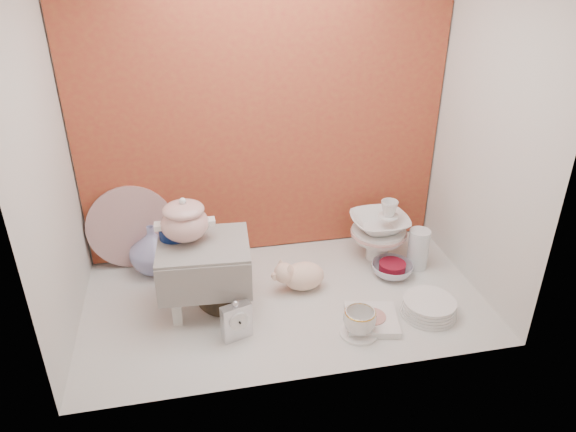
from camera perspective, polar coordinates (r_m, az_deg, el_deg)
The scene contains 17 objects.
ground at distance 2.48m, azimuth -0.36°, elevation -8.87°, with size 1.80×1.80×0.00m, color silver.
niche_shell at distance 2.24m, azimuth -1.36°, elevation 13.51°, with size 1.86×1.03×1.53m.
step_stool at distance 2.37m, azimuth -8.76°, elevation -6.30°, with size 0.39×0.33×0.33m, color silver, non-canonical shape.
soup_tureen at distance 2.27m, azimuth -10.98°, elevation -0.36°, with size 0.24×0.24×0.20m, color white, non-canonical shape.
cobalt_bowl at distance 2.35m, azimuth -12.02°, elevation -1.65°, with size 0.13×0.13×0.05m, color #09194A.
floral_platter at distance 2.73m, azimuth -16.37°, elevation -1.15°, with size 0.42×0.06×0.42m, color silver, non-canonical shape.
blue_white_vase at distance 2.70m, azimuth -14.18°, elevation -3.39°, with size 0.23×0.23×0.24m, color white.
lacquer_tray at distance 2.36m, azimuth -7.30°, elevation -8.02°, with size 0.23×0.08×0.22m, color black, non-canonical shape.
mantel_clock at distance 2.23m, azimuth -5.52°, elevation -10.95°, with size 0.13×0.04×0.18m, color silver.
plush_pig at distance 2.51m, azimuth 1.66°, elevation -6.37°, with size 0.25×0.17×0.15m, color beige.
teacup_saucer at distance 2.31m, azimuth 7.54°, elevation -12.19°, with size 0.16×0.16×0.01m, color white.
gold_rim_teacup at distance 2.27m, azimuth 7.63°, elevation -11.05°, with size 0.14×0.14×0.11m, color white.
lattice_dish at distance 2.37m, azimuth 8.90°, elevation -10.84°, with size 0.22×0.22×0.03m, color white.
dinner_plate_stack at distance 2.45m, azimuth 14.78°, elevation -9.36°, with size 0.25×0.25×0.07m, color white.
crystal_bowl at distance 2.68m, azimuth 11.02°, elevation -5.62°, with size 0.20×0.20×0.06m, color silver.
clear_glass_vase at distance 2.73m, azimuth 13.69°, elevation -3.43°, with size 0.10×0.10×0.21m, color silver.
porcelain_tower at distance 2.73m, azimuth 9.66°, elevation -1.48°, with size 0.29×0.29×0.33m, color white, non-canonical shape.
Camera 1 is at (-0.39, -1.95, 1.48)m, focal length 33.36 mm.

